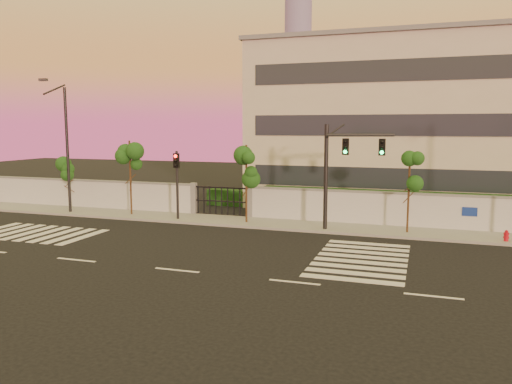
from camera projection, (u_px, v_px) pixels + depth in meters
ground at (177, 270)px, 20.58m from camera, size 120.00×120.00×0.00m
sidewalk at (258, 223)px, 30.44m from camera, size 60.00×3.00×0.15m
perimeter_wall at (267, 203)px, 31.68m from camera, size 60.00×0.36×2.20m
hedge_row at (294, 202)px, 33.95m from camera, size 41.00×4.25×1.80m
institutional_building at (419, 123)px, 37.57m from camera, size 24.40×12.40×12.25m
distant_skyscraper at (298, 32)px, 296.23m from camera, size 16.00×16.00×118.00m
road_markings at (184, 247)px, 24.62m from camera, size 57.00×7.62×0.02m
street_tree_b at (69, 174)px, 34.40m from camera, size 1.32×1.05×3.59m
street_tree_c at (130, 161)px, 32.60m from camera, size 1.51×1.20×5.00m
street_tree_d at (247, 166)px, 29.87m from camera, size 1.46×1.16×4.83m
street_tree_e at (410, 175)px, 26.95m from camera, size 1.40×1.12×4.50m
traffic_signal_main at (340, 165)px, 27.53m from camera, size 3.73×1.36×6.03m
traffic_signal_secondary at (177, 177)px, 31.02m from camera, size 0.34×0.34×4.40m
streetlight_west at (65, 143)px, 33.25m from camera, size 0.53×2.14×8.89m
fire_hydrant at (506, 237)px, 25.18m from camera, size 0.28×0.27×0.72m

